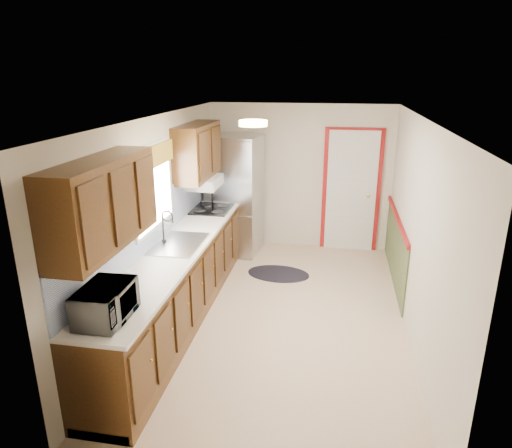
% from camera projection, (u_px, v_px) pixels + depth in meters
% --- Properties ---
extents(room_shell, '(3.20, 5.20, 2.52)m').
position_uv_depth(room_shell, '(282.00, 224.00, 5.29)').
color(room_shell, beige).
rests_on(room_shell, ground).
extents(kitchen_run, '(0.63, 4.00, 2.20)m').
position_uv_depth(kitchen_run, '(174.00, 257.00, 5.34)').
color(kitchen_run, '#3C220D').
rests_on(kitchen_run, ground).
extents(back_wall_trim, '(1.12, 2.30, 2.08)m').
position_uv_depth(back_wall_trim, '(360.00, 203.00, 7.28)').
color(back_wall_trim, maroon).
rests_on(back_wall_trim, ground).
extents(ceiling_fixture, '(0.30, 0.30, 0.06)m').
position_uv_depth(ceiling_fixture, '(253.00, 123.00, 4.78)').
color(ceiling_fixture, '#FFD88C').
rests_on(ceiling_fixture, room_shell).
extents(microwave, '(0.30, 0.54, 0.36)m').
position_uv_depth(microwave, '(105.00, 300.00, 3.69)').
color(microwave, white).
rests_on(microwave, kitchen_run).
extents(refrigerator, '(0.87, 0.84, 1.93)m').
position_uv_depth(refrigerator, '(235.00, 195.00, 7.44)').
color(refrigerator, '#B7B7BC').
rests_on(refrigerator, ground).
extents(rug, '(0.97, 0.67, 0.01)m').
position_uv_depth(rug, '(278.00, 274.00, 6.81)').
color(rug, black).
rests_on(rug, ground).
extents(cooktop, '(0.54, 0.65, 0.02)m').
position_uv_depth(cooktop, '(212.00, 209.00, 6.72)').
color(cooktop, black).
rests_on(cooktop, kitchen_run).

